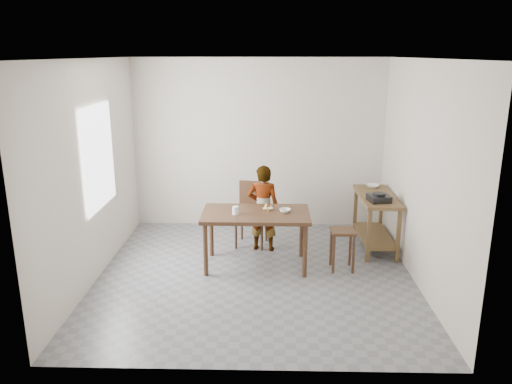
{
  "coord_description": "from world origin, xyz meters",
  "views": [
    {
      "loc": [
        0.16,
        -5.9,
        2.76
      ],
      "look_at": [
        0.0,
        0.4,
        1.0
      ],
      "focal_mm": 35.0,
      "sensor_mm": 36.0,
      "label": 1
    }
  ],
  "objects_px": {
    "dining_table": "(256,239)",
    "dining_chair": "(251,215)",
    "stool": "(342,250)",
    "child": "(263,208)",
    "prep_counter": "(375,221)"
  },
  "relations": [
    {
      "from": "stool",
      "to": "child",
      "type": "bearing_deg",
      "value": 147.34
    },
    {
      "from": "child",
      "to": "dining_chair",
      "type": "distance_m",
      "value": 0.3
    },
    {
      "from": "dining_table",
      "to": "stool",
      "type": "distance_m",
      "value": 1.14
    },
    {
      "from": "prep_counter",
      "to": "stool",
      "type": "distance_m",
      "value": 0.99
    },
    {
      "from": "dining_table",
      "to": "prep_counter",
      "type": "xyz_separation_m",
      "value": [
        1.72,
        0.7,
        0.03
      ]
    },
    {
      "from": "prep_counter",
      "to": "stool",
      "type": "xyz_separation_m",
      "value": [
        -0.58,
        -0.79,
        -0.13
      ]
    },
    {
      "from": "dining_table",
      "to": "prep_counter",
      "type": "bearing_deg",
      "value": 22.15
    },
    {
      "from": "dining_chair",
      "to": "stool",
      "type": "distance_m",
      "value": 1.5
    },
    {
      "from": "dining_table",
      "to": "stool",
      "type": "height_order",
      "value": "dining_table"
    },
    {
      "from": "dining_chair",
      "to": "stool",
      "type": "relative_size",
      "value": 1.69
    },
    {
      "from": "prep_counter",
      "to": "dining_table",
      "type": "bearing_deg",
      "value": -157.85
    },
    {
      "from": "dining_chair",
      "to": "child",
      "type": "bearing_deg",
      "value": -35.51
    },
    {
      "from": "dining_table",
      "to": "dining_chair",
      "type": "bearing_deg",
      "value": 96.24
    },
    {
      "from": "child",
      "to": "stool",
      "type": "bearing_deg",
      "value": 155.93
    },
    {
      "from": "child",
      "to": "dining_chair",
      "type": "xyz_separation_m",
      "value": [
        -0.17,
        0.18,
        -0.16
      ]
    }
  ]
}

